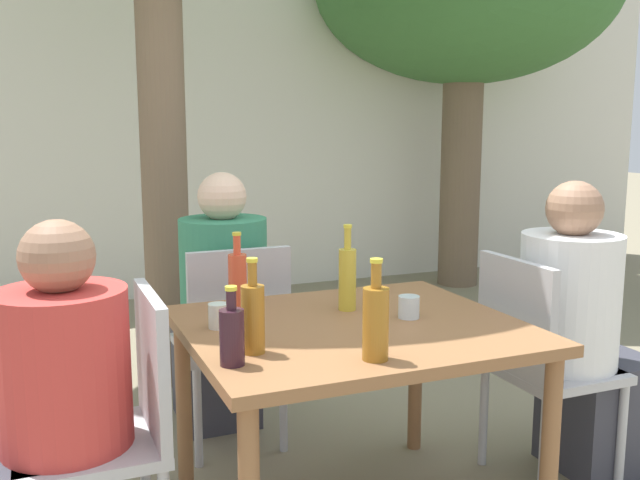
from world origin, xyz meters
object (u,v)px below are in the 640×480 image
(patio_chair_0, at_px, (118,419))
(patio_chair_2, at_px, (234,334))
(person_seated_1, at_px, (583,342))
(soda_bottle_1, at_px, (238,279))
(drinking_glass_0, at_px, (409,307))
(drinking_glass_1, at_px, (218,316))
(dining_table_front, at_px, (353,348))
(oil_cruet_3, at_px, (347,277))
(person_seated_2, at_px, (220,315))
(patio_chair_1, at_px, (537,355))
(person_seated_0, at_px, (36,432))
(amber_bottle_4, at_px, (376,321))
(wine_bottle_0, at_px, (232,335))
(amber_bottle_2, at_px, (253,316))

(patio_chair_0, xyz_separation_m, patio_chair_2, (0.58, 0.73, 0.00))
(person_seated_1, relative_size, soda_bottle_1, 4.20)
(soda_bottle_1, distance_m, drinking_glass_0, 0.65)
(drinking_glass_0, bearing_deg, drinking_glass_1, 168.39)
(dining_table_front, bearing_deg, drinking_glass_1, 163.79)
(patio_chair_0, relative_size, oil_cruet_3, 2.86)
(person_seated_2, bearing_deg, patio_chair_1, 137.12)
(person_seated_0, distance_m, drinking_glass_1, 0.66)
(soda_bottle_1, bearing_deg, drinking_glass_0, -34.84)
(amber_bottle_4, xyz_separation_m, drinking_glass_1, (-0.35, 0.50, -0.08))
(person_seated_2, relative_size, wine_bottle_0, 5.24)
(dining_table_front, relative_size, drinking_glass_1, 13.47)
(amber_bottle_2, bearing_deg, dining_table_front, 22.25)
(patio_chair_1, xyz_separation_m, soda_bottle_1, (-1.12, 0.36, 0.33))
(dining_table_front, bearing_deg, person_seated_0, -180.00)
(dining_table_front, distance_m, person_seated_0, 1.05)
(drinking_glass_0, bearing_deg, person_seated_2, 114.81)
(dining_table_front, xyz_separation_m, oil_cruet_3, (0.06, 0.18, 0.21))
(soda_bottle_1, relative_size, amber_bottle_2, 0.99)
(dining_table_front, height_order, amber_bottle_2, amber_bottle_2)
(patio_chair_1, distance_m, person_seated_0, 1.85)
(patio_chair_1, relative_size, oil_cruet_3, 2.86)
(amber_bottle_2, height_order, drinking_glass_0, amber_bottle_2)
(person_seated_1, bearing_deg, soda_bottle_1, 74.99)
(drinking_glass_0, bearing_deg, patio_chair_1, 0.67)
(soda_bottle_1, bearing_deg, person_seated_1, -15.01)
(patio_chair_2, height_order, soda_bottle_1, soda_bottle_1)
(soda_bottle_1, xyz_separation_m, drinking_glass_1, (-0.14, -0.23, -0.07))
(soda_bottle_1, bearing_deg, patio_chair_2, 77.62)
(drinking_glass_1, bearing_deg, wine_bottle_0, -98.43)
(person_seated_1, bearing_deg, drinking_glass_0, 90.48)
(patio_chair_0, distance_m, amber_bottle_2, 0.54)
(patio_chair_2, bearing_deg, soda_bottle_1, 77.62)
(person_seated_0, distance_m, drinking_glass_0, 1.29)
(oil_cruet_3, distance_m, drinking_glass_1, 0.51)
(wine_bottle_0, distance_m, oil_cruet_3, 0.71)
(person_seated_1, xyz_separation_m, amber_bottle_4, (-1.13, -0.37, 0.31))
(soda_bottle_1, height_order, oil_cruet_3, oil_cruet_3)
(patio_chair_2, distance_m, amber_bottle_4, 1.16)
(soda_bottle_1, relative_size, drinking_glass_0, 3.61)
(drinking_glass_0, bearing_deg, amber_bottle_4, -131.26)
(oil_cruet_3, relative_size, drinking_glass_1, 3.79)
(person_seated_1, distance_m, wine_bottle_0, 1.58)
(person_seated_1, bearing_deg, wine_bottle_0, 99.30)
(patio_chair_1, height_order, wine_bottle_0, wine_bottle_0)
(soda_bottle_1, bearing_deg, patio_chair_0, -143.92)
(patio_chair_2, bearing_deg, drinking_glass_0, 121.24)
(dining_table_front, bearing_deg, wine_bottle_0, -153.35)
(person_seated_0, bearing_deg, patio_chair_2, 131.99)
(amber_bottle_4, bearing_deg, amber_bottle_2, 147.76)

